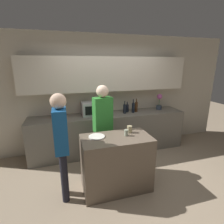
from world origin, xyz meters
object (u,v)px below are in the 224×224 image
object	(u,v)px
potted_plant	(159,102)
plate_on_island	(97,137)
person_center	(103,122)
bottle_0	(125,109)
microwave	(93,108)
bottle_2	(133,108)
cup_0	(130,129)
cup_1	(126,133)
person_left	(61,139)
toaster	(60,113)
bottle_3	(136,107)
bottle_1	(127,108)

from	to	relation	value
potted_plant	plate_on_island	distance (m)	2.28
plate_on_island	person_center	bearing A→B (deg)	65.54
potted_plant	plate_on_island	world-z (taller)	potted_plant
bottle_0	microwave	bearing A→B (deg)	172.21
bottle_2	plate_on_island	world-z (taller)	bottle_2
cup_0	cup_1	xyz separation A→B (m)	(-0.10, -0.11, -0.01)
person_left	toaster	bearing A→B (deg)	-179.48
cup_1	person_left	size ratio (longest dim) A/B	0.06
potted_plant	cup_0	size ratio (longest dim) A/B	3.38
bottle_3	plate_on_island	xyz separation A→B (m)	(-1.23, -1.24, -0.11)
bottle_3	person_left	bearing A→B (deg)	-142.95
plate_on_island	cup_1	xyz separation A→B (m)	(0.47, -0.08, 0.04)
potted_plant	cup_1	world-z (taller)	potted_plant
potted_plant	cup_0	world-z (taller)	potted_plant
bottle_1	cup_1	world-z (taller)	bottle_1
person_center	bottle_2	bearing A→B (deg)	-150.89
toaster	plate_on_island	bearing A→B (deg)	-66.55
toaster	person_left	distance (m)	1.37
bottle_2	cup_0	xyz separation A→B (m)	(-0.55, -1.14, -0.06)
bottle_3	person_left	size ratio (longest dim) A/B	0.19
toaster	cup_1	distance (m)	1.70
microwave	bottle_1	distance (m)	0.83
cup_0	person_left	bearing A→B (deg)	-173.32
bottle_2	person_center	size ratio (longest dim) A/B	0.19
toaster	plate_on_island	distance (m)	1.39
bottle_2	plate_on_island	size ratio (longest dim) A/B	1.26
plate_on_island	person_center	size ratio (longest dim) A/B	0.15
bottle_1	bottle_2	bearing A→B (deg)	-44.25
bottle_1	potted_plant	bearing A→B (deg)	-0.28
bottle_1	cup_1	xyz separation A→B (m)	(-0.54, -1.36, -0.04)
toaster	cup_0	distance (m)	1.68
bottle_1	microwave	bearing A→B (deg)	-179.60
toaster	bottle_1	distance (m)	1.56
bottle_0	bottle_1	distance (m)	0.15
cup_1	person_left	xyz separation A→B (m)	(-1.01, -0.02, 0.02)
toaster	bottle_2	xyz separation A→B (m)	(1.67, -0.10, 0.03)
microwave	bottle_3	world-z (taller)	bottle_3
plate_on_island	person_left	distance (m)	0.55
bottle_1	cup_0	size ratio (longest dim) A/B	2.12
potted_plant	toaster	bearing A→B (deg)	-180.00
toaster	person_center	bearing A→B (deg)	-46.69
bottle_3	cup_0	distance (m)	1.37
toaster	cup_0	xyz separation A→B (m)	(1.13, -1.24, -0.03)
toaster	potted_plant	xyz separation A→B (m)	(2.43, 0.00, 0.11)
bottle_1	cup_0	world-z (taller)	bottle_1
toaster	bottle_1	xyz separation A→B (m)	(1.56, 0.00, 0.00)
bottle_3	plate_on_island	world-z (taller)	bottle_3
potted_plant	bottle_1	distance (m)	0.87
cup_1	potted_plant	bearing A→B (deg)	43.98
microwave	person_center	world-z (taller)	person_center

